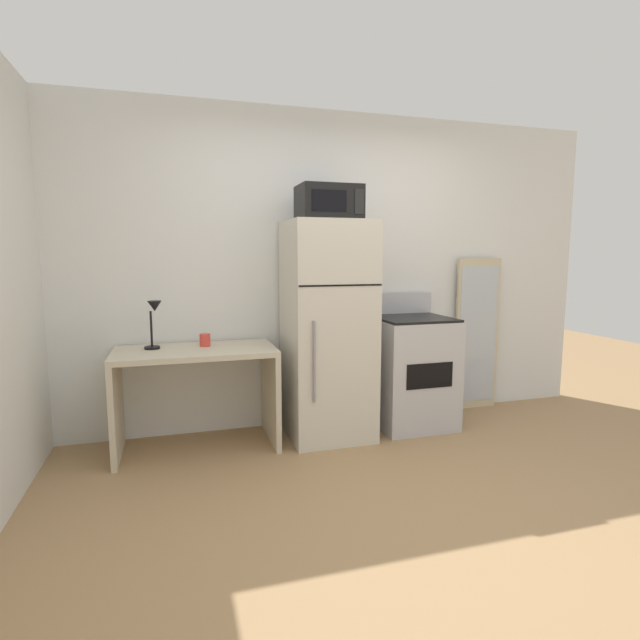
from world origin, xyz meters
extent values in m
plane|color=#9E7A51|center=(0.00, 0.00, 0.00)|extent=(12.00, 12.00, 0.00)
cube|color=silver|center=(0.00, 1.70, 1.30)|extent=(5.00, 0.10, 2.60)
cube|color=beige|center=(-1.11, 1.33, 0.73)|extent=(1.15, 0.60, 0.04)
cube|color=beige|center=(-1.66, 1.33, 0.35)|extent=(0.04, 0.60, 0.71)
cube|color=beige|center=(-0.55, 1.33, 0.35)|extent=(0.04, 0.60, 0.71)
cylinder|color=black|center=(-1.41, 1.42, 0.76)|extent=(0.11, 0.11, 0.02)
cylinder|color=black|center=(-1.41, 1.42, 0.90)|extent=(0.02, 0.02, 0.26)
cone|color=black|center=(-1.38, 1.40, 1.07)|extent=(0.10, 0.10, 0.08)
cylinder|color=#D83F33|center=(-1.03, 1.42, 0.80)|extent=(0.08, 0.08, 0.09)
cube|color=beige|center=(-0.10, 1.31, 0.84)|extent=(0.64, 0.64, 1.69)
cube|color=black|center=(-0.10, 0.99, 1.22)|extent=(0.62, 0.00, 0.01)
cylinder|color=gray|center=(-0.30, 0.98, 0.68)|extent=(0.02, 0.02, 0.59)
cube|color=black|center=(-0.10, 1.29, 1.82)|extent=(0.46, 0.34, 0.26)
cube|color=black|center=(-0.15, 1.12, 1.82)|extent=(0.26, 0.01, 0.15)
cube|color=black|center=(0.08, 1.12, 1.82)|extent=(0.07, 0.01, 0.18)
cube|color=#B7B7BC|center=(0.65, 1.33, 0.45)|extent=(0.62, 0.60, 0.90)
cube|color=black|center=(0.65, 1.33, 0.91)|extent=(0.60, 0.58, 0.02)
cube|color=#B7B7BC|center=(0.65, 1.61, 1.01)|extent=(0.62, 0.04, 0.18)
cube|color=black|center=(0.65, 1.03, 0.50)|extent=(0.40, 0.01, 0.20)
cube|color=#C6B793|center=(1.45, 1.59, 0.70)|extent=(0.44, 0.03, 1.40)
cube|color=#B2BCC6|center=(1.45, 1.57, 0.70)|extent=(0.39, 0.00, 1.26)
camera|label=1|loc=(-1.24, -2.30, 1.43)|focal=27.52mm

